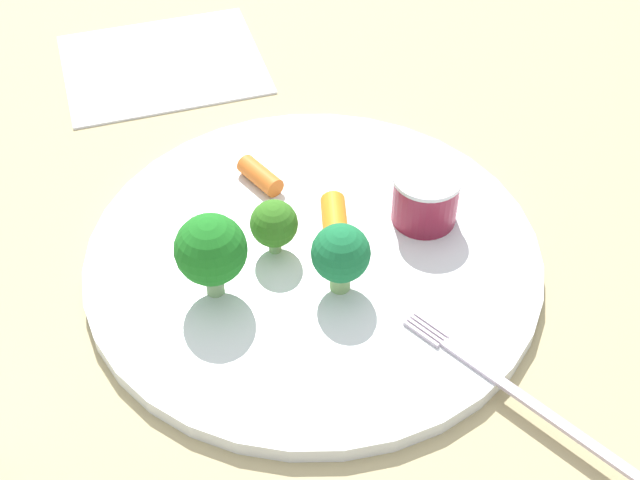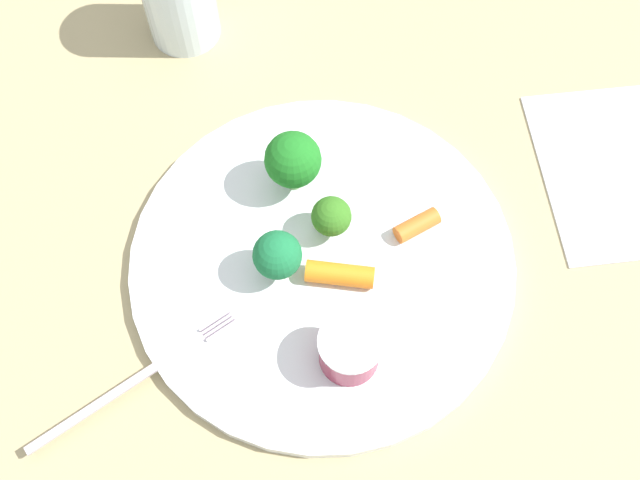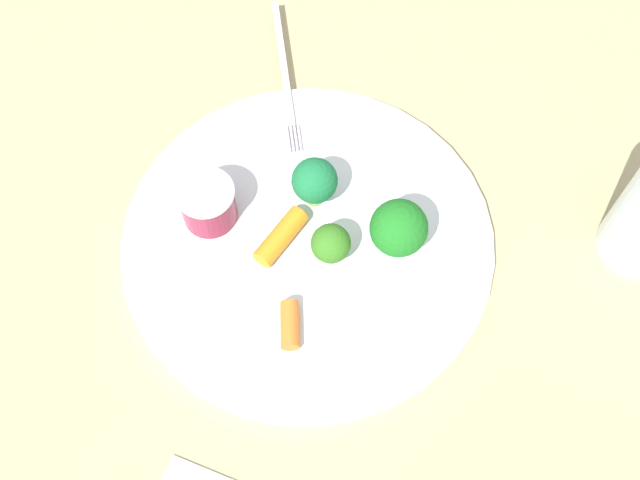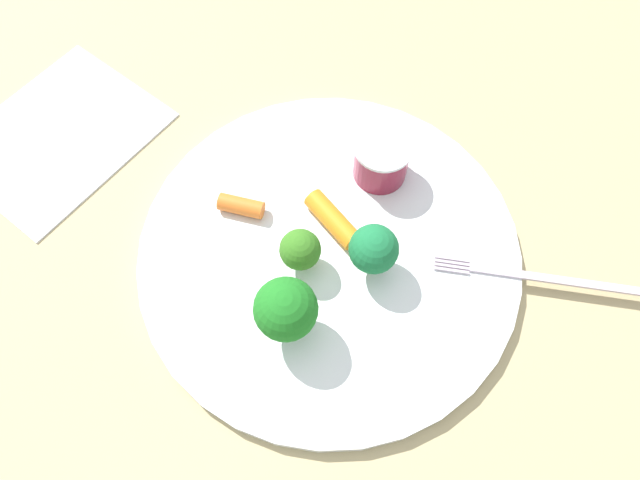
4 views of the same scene
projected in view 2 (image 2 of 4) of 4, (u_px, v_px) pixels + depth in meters
ground_plane at (322, 264)px, 0.64m from camera, size 2.40×2.40×0.00m
plate at (322, 261)px, 0.63m from camera, size 0.32×0.32×0.01m
sauce_cup at (350, 350)px, 0.57m from camera, size 0.05×0.05×0.04m
broccoli_floret_0 at (277, 255)px, 0.59m from camera, size 0.04×0.04×0.05m
broccoli_floret_1 at (291, 161)px, 0.62m from camera, size 0.05×0.05×0.06m
broccoli_floret_2 at (331, 217)px, 0.61m from camera, size 0.03×0.03×0.04m
carrot_stick_0 at (418, 227)px, 0.63m from camera, size 0.02×0.04×0.02m
carrot_stick_1 at (340, 274)px, 0.61m from camera, size 0.04×0.06×0.02m
fork at (138, 379)px, 0.58m from camera, size 0.06×0.17×0.00m
napkin at (624, 171)px, 0.67m from camera, size 0.20×0.18×0.00m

